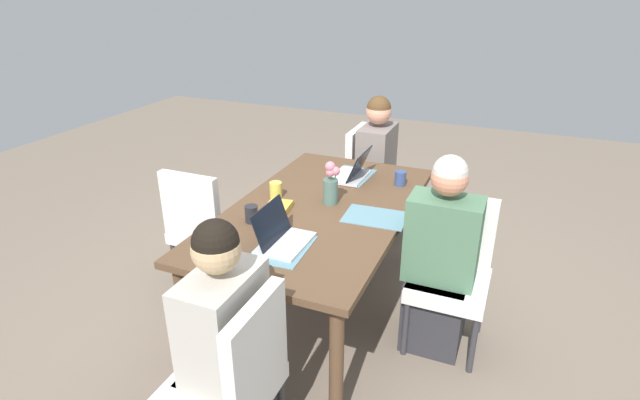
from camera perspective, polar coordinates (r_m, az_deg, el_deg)
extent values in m
plane|color=#756656|center=(3.44, 0.00, -12.38)|extent=(10.00, 10.00, 0.00)
cube|color=brown|center=(3.06, 0.00, -1.20)|extent=(1.81, 1.02, 0.04)
cylinder|color=brown|center=(2.50, 1.87, -18.42)|extent=(0.07, 0.07, 0.72)
cylinder|color=brown|center=(3.82, 10.78, -2.50)|extent=(0.07, 0.07, 0.72)
cylinder|color=brown|center=(2.84, -14.98, -13.28)|extent=(0.07, 0.07, 0.72)
cylinder|color=brown|center=(4.06, -1.09, -0.44)|extent=(0.07, 0.07, 0.72)
cube|color=silver|center=(2.37, -11.16, -20.20)|extent=(0.44, 0.44, 0.08)
cube|color=silver|center=(2.11, -7.24, -16.69)|extent=(0.42, 0.06, 0.45)
cylinder|color=#333338|center=(2.71, -12.01, -19.83)|extent=(0.04, 0.04, 0.37)
cube|color=#B7B2A8|center=(2.21, -10.90, -13.85)|extent=(0.40, 0.24, 0.50)
sphere|color=tan|center=(2.01, -11.72, -5.49)|extent=(0.20, 0.20, 0.20)
sphere|color=black|center=(2.00, -11.79, -4.74)|extent=(0.19, 0.19, 0.19)
cube|color=silver|center=(4.29, 6.50, 1.53)|extent=(0.44, 0.44, 0.08)
cube|color=silver|center=(4.24, 4.20, 5.22)|extent=(0.42, 0.06, 0.45)
cylinder|color=#333338|center=(4.50, 9.38, -0.62)|extent=(0.04, 0.04, 0.37)
cylinder|color=#333338|center=(4.17, 8.10, -2.65)|extent=(0.04, 0.04, 0.37)
cylinder|color=#333338|center=(4.59, 4.78, 0.14)|extent=(0.04, 0.04, 0.37)
cylinder|color=#333338|center=(4.26, 3.17, -1.78)|extent=(0.04, 0.04, 0.37)
cube|color=#2D2D33|center=(4.31, 6.15, -1.02)|extent=(0.34, 0.36, 0.45)
cube|color=slate|center=(4.13, 6.44, 4.95)|extent=(0.40, 0.24, 0.50)
sphere|color=tan|center=(4.02, 6.69, 9.94)|extent=(0.20, 0.20, 0.20)
sphere|color=#51381E|center=(4.02, 6.71, 10.35)|extent=(0.19, 0.19, 0.19)
cube|color=silver|center=(3.03, 14.35, -9.38)|extent=(0.44, 0.44, 0.08)
cube|color=silver|center=(3.07, 15.45, -3.38)|extent=(0.06, 0.42, 0.45)
cylinder|color=#333338|center=(3.00, 16.97, -15.50)|extent=(0.04, 0.04, 0.37)
cylinder|color=#333338|center=(3.03, 9.65, -14.15)|extent=(0.04, 0.04, 0.37)
cylinder|color=#333338|center=(3.31, 17.80, -11.48)|extent=(0.04, 0.04, 0.37)
cylinder|color=#333338|center=(3.34, 11.25, -10.32)|extent=(0.04, 0.04, 0.37)
cube|color=#2D2D33|center=(3.14, 12.90, -12.00)|extent=(0.36, 0.34, 0.45)
cube|color=#4C7556|center=(2.89, 13.77, -4.36)|extent=(0.24, 0.40, 0.50)
sphere|color=tan|center=(2.74, 14.52, 2.46)|extent=(0.20, 0.20, 0.20)
sphere|color=beige|center=(2.73, 14.59, 3.04)|extent=(0.19, 0.19, 0.19)
cube|color=silver|center=(3.61, -12.31, -3.43)|extent=(0.44, 0.44, 0.08)
cube|color=silver|center=(3.36, -14.51, -0.78)|extent=(0.06, 0.42, 0.45)
cylinder|color=#333338|center=(3.95, -12.76, -4.64)|extent=(0.04, 0.04, 0.37)
cylinder|color=#333338|center=(3.76, -7.98, -5.79)|extent=(0.04, 0.04, 0.37)
cylinder|color=#333338|center=(3.69, -16.11, -7.20)|extent=(0.04, 0.04, 0.37)
cylinder|color=#333338|center=(3.49, -11.14, -8.62)|extent=(0.04, 0.04, 0.37)
cylinder|color=#4C6B60|center=(3.08, 1.19, 0.96)|extent=(0.09, 0.09, 0.15)
sphere|color=#DB7584|center=(3.03, 1.25, 3.67)|extent=(0.06, 0.06, 0.06)
cylinder|color=#477A3D|center=(3.04, 1.25, 3.01)|extent=(0.01, 0.01, 0.08)
sphere|color=#DB7584|center=(3.02, 1.17, 3.82)|extent=(0.06, 0.06, 0.06)
cylinder|color=#477A3D|center=(3.03, 1.16, 3.06)|extent=(0.01, 0.01, 0.09)
sphere|color=#DB7584|center=(3.03, 1.19, 3.15)|extent=(0.05, 0.05, 0.05)
cylinder|color=#477A3D|center=(3.04, 1.18, 2.71)|extent=(0.01, 0.01, 0.05)
sphere|color=#DB7584|center=(3.02, 1.76, 3.31)|extent=(0.06, 0.06, 0.06)
cylinder|color=#477A3D|center=(3.03, 1.75, 2.78)|extent=(0.01, 0.01, 0.06)
cube|color=slate|center=(2.61, -4.27, -5.45)|extent=(0.37, 0.28, 0.00)
cube|color=slate|center=(3.54, 3.54, 2.77)|extent=(0.37, 0.28, 0.00)
cube|color=slate|center=(2.94, 6.27, -1.96)|extent=(0.28, 0.37, 0.00)
cube|color=silver|center=(2.63, -3.94, -4.91)|extent=(0.32, 0.22, 0.02)
cube|color=black|center=(2.62, -5.54, -2.61)|extent=(0.31, 0.07, 0.19)
cube|color=silver|center=(3.50, 3.34, 2.72)|extent=(0.32, 0.22, 0.02)
cube|color=black|center=(3.44, 4.49, 4.10)|extent=(0.31, 0.09, 0.19)
cylinder|color=#33477A|center=(3.40, 9.11, 2.46)|extent=(0.08, 0.08, 0.10)
cylinder|color=#DBC64C|center=(3.19, -5.04, 1.17)|extent=(0.08, 0.08, 0.10)
cylinder|color=#232328|center=(2.88, -7.78, -1.57)|extent=(0.08, 0.08, 0.10)
cube|color=gold|center=(3.01, -4.87, -0.94)|extent=(0.22, 0.17, 0.04)
cube|color=black|center=(2.66, -12.23, -5.37)|extent=(0.16, 0.10, 0.01)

